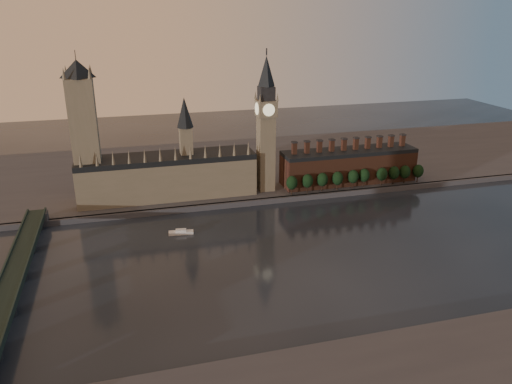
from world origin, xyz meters
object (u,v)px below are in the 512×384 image
victoria_tower (84,129)px  river_boat (181,232)px  westminster_bridge (11,287)px  big_ben (266,123)px

victoria_tower → river_boat: bearing=-47.6°
victoria_tower → westminster_bridge: (-35.00, -117.70, -51.65)m
westminster_bridge → river_boat: bearing=31.6°
westminster_bridge → river_boat: westminster_bridge is taller
victoria_tower → big_ben: 130.12m
river_boat → big_ben: bearing=44.6°
westminster_bridge → big_ben: bearing=34.3°
westminster_bridge → river_boat: size_ratio=12.26×
big_ben → westminster_bridge: (-165.00, -112.70, -49.39)m
victoria_tower → big_ben: victoria_tower is taller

